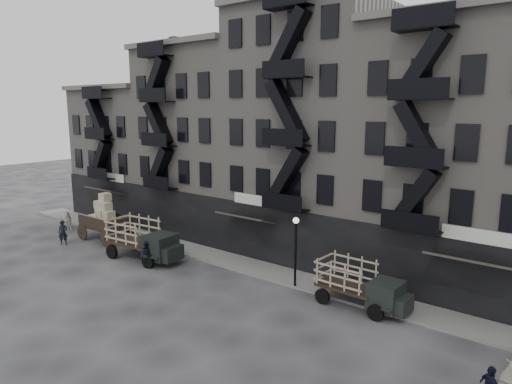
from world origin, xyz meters
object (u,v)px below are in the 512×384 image
Objects in this scene: stake_truck_west at (143,237)px; pedestrian_mid at (146,254)px; horse at (64,220)px; wagon at (104,214)px; pedestrian_west at (63,233)px; stake_truck_east at (360,282)px.

stake_truck_west is 3.26× the size of pedestrian_mid.
horse is 13.21m from pedestrian_mid.
wagon is 3.33m from pedestrian_west.
wagon reaches higher than pedestrian_west.
horse is 5.59m from wagon.
stake_truck_west is at bearing -169.85° from stake_truck_east.
pedestrian_west is 1.05× the size of pedestrian_mid.
pedestrian_mid is (9.14, 0.76, -0.04)m from pedestrian_west.
stake_truck_east is at bearing -43.78° from pedestrian_west.
wagon is at bearing -175.26° from stake_truck_east.
wagon is at bearing -87.78° from horse.
stake_truck_west is (6.24, -1.12, -0.50)m from wagon.
pedestrian_mid is (7.70, -1.99, -1.23)m from wagon.
stake_truck_east is at bearing 162.49° from pedestrian_mid.
stake_truck_west is at bearing -11.09° from wagon.
horse is 4.59m from pedestrian_west.
stake_truck_east is at bearing 3.10° from stake_truck_west.
stake_truck_west is 7.88m from pedestrian_west.
wagon is 6.36m from stake_truck_west.
stake_truck_east is (15.25, 2.27, -0.22)m from stake_truck_west.
horse is 1.12× the size of pedestrian_west.
horse is 0.36× the size of stake_truck_west.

